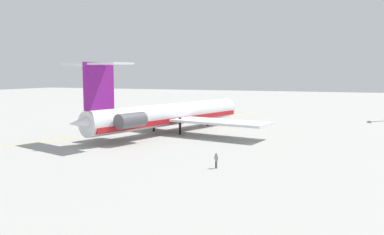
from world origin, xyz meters
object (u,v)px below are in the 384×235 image
(main_jetliner, at_px, (167,115))
(safety_cone_wingtip, at_px, (187,116))
(ground_crew_near_tail, at_px, (127,113))
(ground_crew_near_nose, at_px, (195,113))
(safety_cone_nose, at_px, (167,114))
(ground_crew_portside, at_px, (216,159))

(main_jetliner, bearing_deg, safety_cone_wingtip, 30.77)
(ground_crew_near_tail, distance_m, safety_cone_wingtip, 14.05)
(ground_crew_near_nose, distance_m, safety_cone_wingtip, 2.02)
(main_jetliner, height_order, ground_crew_near_tail, main_jetliner)
(safety_cone_nose, xyz_separation_m, safety_cone_wingtip, (2.37, 6.48, 0.00))
(main_jetliner, relative_size, safety_cone_nose, 73.09)
(ground_crew_near_tail, height_order, safety_cone_nose, ground_crew_near_tail)
(main_jetliner, xyz_separation_m, ground_crew_near_nose, (-25.09, -4.91, -2.12))
(safety_cone_nose, bearing_deg, ground_crew_portside, 31.60)
(ground_crew_near_tail, relative_size, ground_crew_portside, 1.06)
(ground_crew_near_tail, bearing_deg, safety_cone_nose, 123.28)
(ground_crew_near_nose, distance_m, safety_cone_nose, 8.24)
(safety_cone_nose, bearing_deg, main_jetliner, 26.06)
(main_jetliner, xyz_separation_m, safety_cone_wingtip, (-24.17, -6.50, -2.97))
(ground_crew_near_nose, distance_m, ground_crew_portside, 50.81)
(ground_crew_near_nose, distance_m, ground_crew_near_tail, 15.85)
(ground_crew_near_nose, xyz_separation_m, safety_cone_nose, (-1.46, -8.07, -0.86))
(safety_cone_nose, distance_m, safety_cone_wingtip, 6.90)
(ground_crew_near_nose, bearing_deg, safety_cone_nose, -41.45)
(ground_crew_portside, height_order, safety_cone_nose, ground_crew_portside)
(ground_crew_near_tail, bearing_deg, ground_crew_near_nose, 94.58)
(ground_crew_near_nose, xyz_separation_m, safety_cone_wingtip, (0.91, -1.58, -0.86))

